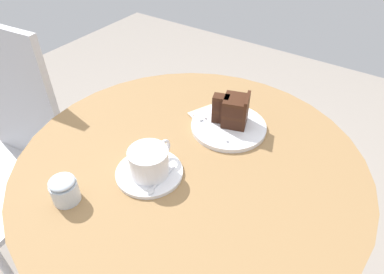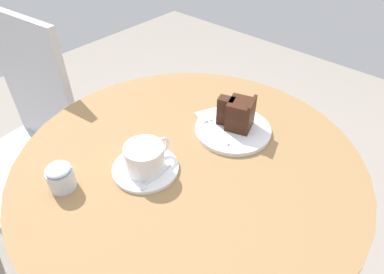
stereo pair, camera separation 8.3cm
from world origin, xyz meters
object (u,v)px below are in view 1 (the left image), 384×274
fork (207,123)px  cafe_chair (10,148)px  coffee_cup (149,161)px  teaspoon (158,184)px  cake_plate (229,127)px  saucer (149,172)px  cake_slice (233,111)px  sugar_pot (64,189)px  napkin (225,120)px

fork → cafe_chair: size_ratio=0.14×
fork → coffee_cup: bearing=110.0°
fork → cafe_chair: (-0.25, 0.62, -0.21)m
teaspoon → cake_plate: teaspoon is taller
saucer → teaspoon: size_ratio=1.55×
coffee_cup → teaspoon: 0.05m
fork → cafe_chair: bearing=46.0°
cake_plate → cafe_chair: size_ratio=0.21×
saucer → cake_plate: (0.25, -0.07, 0.00)m
cafe_chair → saucer: bearing=-3.6°
teaspoon → cake_slice: 0.29m
teaspoon → sugar_pot: bearing=-46.4°
napkin → cafe_chair: bearing=115.6°
teaspoon → napkin: bearing=178.9°
coffee_cup → cake_plate: size_ratio=0.61×
cake_slice → fork: bearing=129.1°
sugar_pot → cake_slice: bearing=-21.6°
teaspoon → cake_slice: cake_slice is taller
coffee_cup → napkin: coffee_cup is taller
cake_plate → napkin: cake_plate is taller
saucer → sugar_pot: bearing=148.4°
cake_slice → napkin: cake_slice is taller
napkin → cafe_chair: 0.74m
cake_slice → sugar_pot: bearing=158.4°
saucer → coffee_cup: (-0.00, -0.00, 0.04)m
fork → napkin: fork is taller
napkin → fork: bearing=154.2°
cake_plate → napkin: 0.03m
cake_slice → napkin: (0.01, 0.03, -0.05)m
cafe_chair → cake_slice: bearing=17.2°
cake_slice → teaspoon: bearing=174.3°
teaspoon → cafe_chair: 0.67m
saucer → cake_slice: size_ratio=1.52×
cake_plate → fork: (-0.03, 0.05, 0.01)m
cake_slice → fork: size_ratio=0.76×
cake_slice → sugar_pot: 0.45m
cake_plate → cafe_chair: (-0.28, 0.66, -0.20)m
cafe_chair → teaspoon: bearing=-5.7°
teaspoon → sugar_pot: sugar_pot is taller
fork → napkin: 0.06m
coffee_cup → cafe_chair: bearing=93.2°
teaspoon → fork: 0.24m
saucer → napkin: (0.27, -0.04, -0.00)m
fork → sugar_pot: bearing=96.7°
teaspoon → cake_slice: bearing=173.3°
teaspoon → cake_plate: 0.27m
coffee_cup → fork: size_ratio=0.91×
cake_slice → cafe_chair: cafe_chair is taller
teaspoon → sugar_pot: (-0.14, 0.14, 0.02)m
saucer → fork: (0.22, -0.02, 0.01)m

